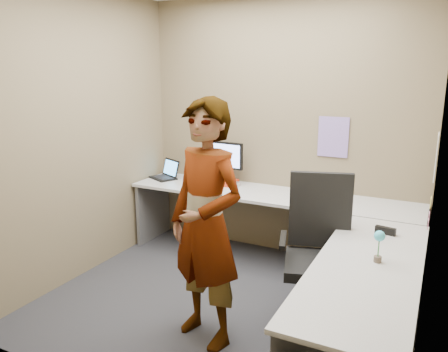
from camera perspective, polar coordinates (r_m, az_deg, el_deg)
The scene contains 20 objects.
ground at distance 3.91m, azimuth 0.19°, elevation -16.17°, with size 3.00×3.00×0.00m, color black.
wall_back at distance 4.63m, azimuth 7.47°, elevation 6.16°, with size 3.00×3.00×0.00m, color brown.
wall_right at distance 3.09m, azimuth 25.94°, elevation 1.23°, with size 2.70×2.70×0.00m, color brown.
wall_left at distance 4.32m, azimuth -17.96°, elevation 5.09°, with size 2.70×2.70×0.00m, color brown.
desk at distance 3.83m, azimuth 8.72°, elevation -7.21°, with size 2.98×2.58×0.73m.
paper_ream at distance 4.77m, azimuth 0.00°, elevation -0.77°, with size 0.27×0.20×0.05m, color red.
monitor at distance 4.72m, azimuth 0.08°, elevation 2.45°, with size 0.44×0.14×0.41m.
laptop at distance 5.08m, azimuth -7.52°, elevation 0.32°, with size 0.38×0.35×0.21m.
trackball_mouse at distance 4.70m, azimuth 1.28°, elevation -1.01°, with size 0.12×0.08×0.07m.
origami at distance 4.48m, azimuth -0.90°, elevation -1.68°, with size 0.10×0.10×0.06m, color white.
stapler at distance 3.55m, azimuth 20.33°, elevation -6.70°, with size 0.15×0.04×0.06m, color black.
flower at distance 3.00m, azimuth 19.61°, elevation -8.04°, with size 0.07×0.07×0.22m.
calendar_purple at distance 4.47m, azimuth 14.07°, elevation 4.97°, with size 0.30×0.01×0.40m, color #846BB7.
calendar_white at distance 3.99m, azimuth 25.98°, elevation 2.27°, with size 0.01×0.28×0.38m, color white.
sticky_note_a at distance 3.72m, azimuth 25.37°, elevation -3.19°, with size 0.01×0.07×0.07m, color #F2E059.
sticky_note_b at distance 3.80m, azimuth 25.20°, elevation -4.87°, with size 0.01×0.07×0.07m, color pink.
sticky_note_c at distance 3.69m, azimuth 25.10°, elevation -5.70°, with size 0.01×0.07×0.07m, color pink.
sticky_note_d at distance 3.87m, azimuth 25.41°, elevation -3.03°, with size 0.01×0.07×0.07m, color #F2E059.
office_chair at distance 3.50m, azimuth 12.22°, elevation -11.49°, with size 0.66×0.64×1.16m.
person at distance 3.09m, azimuth -2.36°, elevation -6.33°, with size 0.65×0.42×1.77m, color #999399.
Camera 1 is at (1.52, -3.03, 1.94)m, focal length 35.00 mm.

